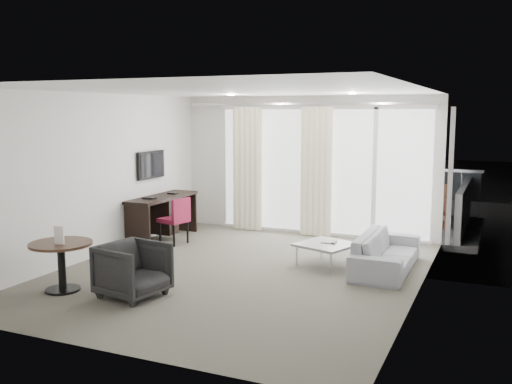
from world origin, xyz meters
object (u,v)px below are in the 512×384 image
at_px(coffee_table, 326,254).
at_px(desk, 163,218).
at_px(tub_armchair, 133,270).
at_px(sofa, 386,252).
at_px(round_table, 62,267).
at_px(rattan_chair_a, 367,208).
at_px(rattan_chair_b, 433,207).
at_px(desk_chair, 174,221).

bearing_deg(coffee_table, desk, 170.16).
height_order(desk, tub_armchair, desk).
bearing_deg(sofa, desk, 83.67).
bearing_deg(coffee_table, sofa, 6.78).
distance_m(round_table, sofa, 4.53).
relative_size(coffee_table, rattan_chair_a, 0.90).
xyz_separation_m(coffee_table, rattan_chair_b, (1.14, 3.55, 0.26)).
bearing_deg(sofa, desk_chair, 86.70).
xyz_separation_m(desk_chair, rattan_chair_b, (4.01, 3.23, 0.02)).
xyz_separation_m(desk, tub_armchair, (1.46, -2.94, -0.05)).
xyz_separation_m(desk, sofa, (4.14, -0.46, -0.12)).
distance_m(tub_armchair, coffee_table, 2.98).
bearing_deg(rattan_chair_a, coffee_table, -89.09).
distance_m(desk_chair, tub_armchair, 2.91).
distance_m(desk_chair, rattan_chair_a, 3.84).
relative_size(desk_chair, sofa, 0.45).
height_order(tub_armchair, rattan_chair_b, rattan_chair_b).
height_order(coffee_table, sofa, sofa).
xyz_separation_m(tub_armchair, coffee_table, (1.80, 2.38, -0.17)).
height_order(desk_chair, rattan_chair_b, rattan_chair_b).
xyz_separation_m(sofa, rattan_chair_a, (-0.91, 2.80, 0.15)).
bearing_deg(rattan_chair_b, rattan_chair_a, -163.40).
bearing_deg(sofa, rattan_chair_b, -4.23).
relative_size(round_table, sofa, 0.43).
bearing_deg(desk_chair, tub_armchair, -55.55).
relative_size(desk, desk_chair, 2.03).
bearing_deg(desk, sofa, -6.33).
bearing_deg(coffee_table, rattan_chair_b, 72.21).
height_order(rattan_chair_a, rattan_chair_b, rattan_chair_b).
xyz_separation_m(round_table, sofa, (3.67, 2.66, -0.05)).
distance_m(desk, round_table, 3.15).
relative_size(rattan_chair_a, rattan_chair_b, 0.98).
xyz_separation_m(tub_armchair, rattan_chair_a, (1.77, 5.28, 0.08)).
bearing_deg(rattan_chair_b, round_table, -135.17).
bearing_deg(rattan_chair_b, desk, -158.21).
distance_m(desk, tub_armchair, 3.28).
bearing_deg(desk_chair, rattan_chair_b, 51.60).
relative_size(desk_chair, rattan_chair_a, 0.98).
distance_m(tub_armchair, rattan_chair_b, 6.62).
relative_size(desk, rattan_chair_b, 1.95).
xyz_separation_m(coffee_table, rattan_chair_a, (-0.03, 2.90, 0.25)).
bearing_deg(coffee_table, tub_armchair, -127.08).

